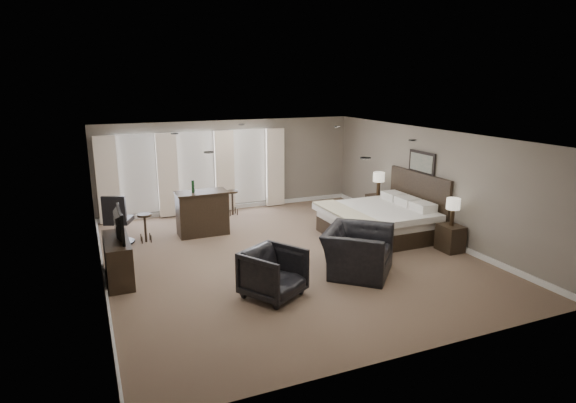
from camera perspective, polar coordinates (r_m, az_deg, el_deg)
name	(u,v)px	position (r m, az deg, el deg)	size (l,w,h in m)	color
room	(287,198)	(10.13, -0.15, 0.47)	(7.60, 8.60, 2.64)	brown
window_bay	(196,172)	(13.70, -10.79, 3.44)	(5.25, 0.20, 2.30)	silver
bed	(381,207)	(11.74, 10.92, -0.63)	(2.36, 2.25, 1.50)	silver
nightstand_near	(450,238)	(11.31, 18.68, -4.13)	(0.44, 0.54, 0.59)	black
nightstand_far	(377,206)	(13.49, 10.56, -0.58)	(0.47, 0.58, 0.63)	black
lamp_near	(453,212)	(11.14, 18.93, -1.18)	(0.30, 0.30, 0.62)	beige
lamp_far	(379,184)	(13.35, 10.68, 2.06)	(0.31, 0.31, 0.64)	beige
wall_art	(421,163)	(12.19, 15.53, 4.46)	(0.04, 0.96, 0.56)	slate
dresser	(118,260)	(9.70, -19.51, -6.52)	(0.45, 1.41, 0.82)	black
tv	(116,236)	(9.55, -19.75, -3.86)	(1.01, 0.58, 0.13)	black
armchair_near	(358,244)	(9.52, 8.27, -4.95)	(1.39, 0.90, 1.21)	black
armchair_far	(273,271)	(8.47, -1.75, -8.23)	(0.93, 0.87, 0.95)	black
bar_counter	(202,213)	(11.96, -10.11, -1.34)	(1.25, 0.65, 1.09)	black
bar_stool_left	(145,228)	(11.75, -16.56, -3.03)	(0.32, 0.32, 0.68)	black
bar_stool_right	(233,203)	(13.62, -6.59, -0.15)	(0.33, 0.33, 0.70)	black
desk_chair	(119,219)	(11.76, -19.41, -1.94)	(0.61, 0.61, 1.20)	black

